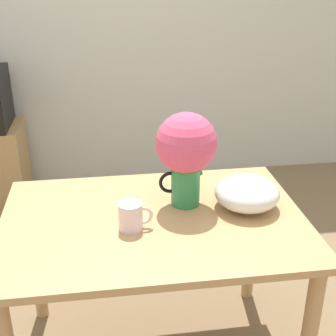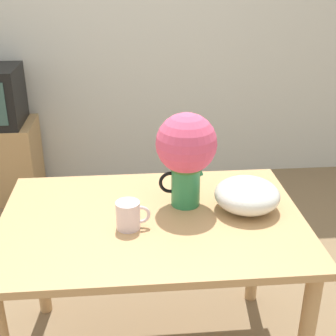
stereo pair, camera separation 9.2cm
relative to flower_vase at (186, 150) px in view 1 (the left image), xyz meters
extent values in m
cube|color=silver|center=(-0.26, 1.87, 0.34)|extent=(8.00, 0.05, 2.60)
cube|color=tan|center=(-0.14, -0.10, -0.25)|extent=(1.19, 0.82, 0.03)
cylinder|color=tan|center=(-0.68, 0.25, -0.62)|extent=(0.06, 0.06, 0.70)
cylinder|color=tan|center=(0.39, 0.25, -0.62)|extent=(0.06, 0.06, 0.70)
cylinder|color=#2D844C|center=(0.00, 0.00, -0.15)|extent=(0.12, 0.12, 0.18)
cone|color=#2D844C|center=(0.05, 0.00, -0.08)|extent=(0.04, 0.04, 0.05)
torus|color=black|center=(-0.06, 0.00, -0.14)|extent=(0.10, 0.01, 0.10)
sphere|color=#3D7033|center=(0.00, 0.00, -0.01)|extent=(0.18, 0.18, 0.18)
sphere|color=#DB4C70|center=(0.00, 0.00, 0.03)|extent=(0.24, 0.24, 0.24)
cylinder|color=silver|center=(-0.24, -0.17, -0.18)|extent=(0.09, 0.09, 0.11)
torus|color=silver|center=(-0.19, -0.17, -0.18)|extent=(0.07, 0.01, 0.07)
ellipsoid|color=silver|center=(0.24, -0.07, -0.17)|extent=(0.26, 0.26, 0.13)
camera|label=1|loc=(-0.31, -1.68, 0.70)|focal=50.00mm
camera|label=2|loc=(-0.22, -1.69, 0.70)|focal=50.00mm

